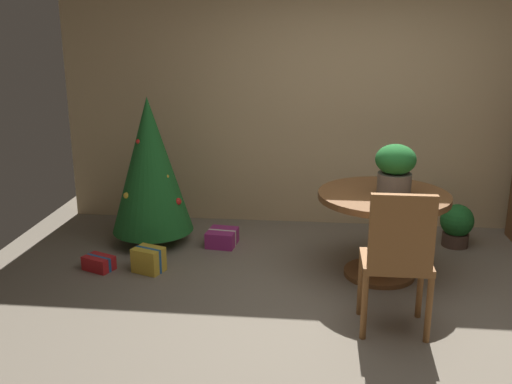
# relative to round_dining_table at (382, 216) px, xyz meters

# --- Properties ---
(ground_plane) EXTENTS (6.60, 6.60, 0.00)m
(ground_plane) POSITION_rel_round_dining_table_xyz_m (-0.22, -0.83, -0.54)
(ground_plane) COLOR #756B5B
(back_wall_panel) EXTENTS (6.00, 0.10, 2.60)m
(back_wall_panel) POSITION_rel_round_dining_table_xyz_m (-0.22, 1.37, 0.76)
(back_wall_panel) COLOR tan
(back_wall_panel) RESTS_ON ground_plane
(round_dining_table) EXTENTS (1.08, 1.08, 0.73)m
(round_dining_table) POSITION_rel_round_dining_table_xyz_m (0.00, 0.00, 0.00)
(round_dining_table) COLOR brown
(round_dining_table) RESTS_ON ground_plane
(flower_vase) EXTENTS (0.32, 0.32, 0.42)m
(flower_vase) POSITION_rel_round_dining_table_xyz_m (0.07, -0.04, 0.43)
(flower_vase) COLOR #665B51
(flower_vase) RESTS_ON round_dining_table
(wooden_chair_near) EXTENTS (0.47, 0.39, 1.03)m
(wooden_chair_near) POSITION_rel_round_dining_table_xyz_m (0.00, -0.96, 0.05)
(wooden_chair_near) COLOR brown
(wooden_chair_near) RESTS_ON ground_plane
(holiday_tree) EXTENTS (0.78, 0.78, 1.43)m
(holiday_tree) POSITION_rel_round_dining_table_xyz_m (-2.12, 0.55, 0.24)
(holiday_tree) COLOR brown
(holiday_tree) RESTS_ON ground_plane
(gift_box_red) EXTENTS (0.30, 0.25, 0.12)m
(gift_box_red) POSITION_rel_round_dining_table_xyz_m (-2.42, -0.13, -0.47)
(gift_box_red) COLOR red
(gift_box_red) RESTS_ON ground_plane
(gift_box_gold) EXTENTS (0.30, 0.26, 0.22)m
(gift_box_gold) POSITION_rel_round_dining_table_xyz_m (-1.98, -0.13, -0.43)
(gift_box_gold) COLOR gold
(gift_box_gold) RESTS_ON ground_plane
(gift_box_purple) EXTENTS (0.30, 0.31, 0.15)m
(gift_box_purple) POSITION_rel_round_dining_table_xyz_m (-1.44, 0.55, -0.46)
(gift_box_purple) COLOR #9E287A
(gift_box_purple) RESTS_ON ground_plane
(potted_plant) EXTENTS (0.31, 0.31, 0.41)m
(potted_plant) POSITION_rel_round_dining_table_xyz_m (0.80, 0.77, -0.32)
(potted_plant) COLOR #4C382D
(potted_plant) RESTS_ON ground_plane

